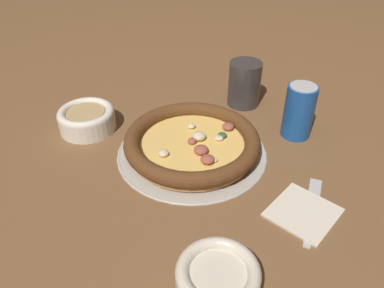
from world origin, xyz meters
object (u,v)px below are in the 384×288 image
Objects in this scene: napkin at (303,212)px; fork at (312,206)px; pizza_tray at (192,151)px; drinking_cup at (244,84)px; beverage_can at (299,111)px; bowl_near at (87,118)px; bowl_far at (218,279)px; pizza at (192,142)px.

napkin reaches higher than fork.
pizza_tray is at bearing 71.61° from napkin.
beverage_can is at bearing -120.08° from drinking_cup.
drinking_cup is 0.83× the size of napkin.
bowl_near is (-0.01, 0.26, 0.02)m from pizza_tray.
bowl_near is at bearing 82.09° from napkin.
bowl_near is at bearing 81.17° from fork.
drinking_cup is 0.18m from beverage_can.
beverage_can reaches higher than drinking_cup.
pizza_tray is at bearing 171.50° from drinking_cup.
pizza_tray is 0.25m from beverage_can.
napkin is 1.11× the size of beverage_can.
bowl_far is (-0.28, -0.43, 0.00)m from bowl_near.
pizza is at bearing -87.23° from bowl_near.
bowl_far is at bearing -150.18° from pizza_tray.
bowl_near is at bearing 57.09° from bowl_far.
drinking_cup is at bearing -8.50° from pizza_tray.
pizza is at bearing 171.61° from drinking_cup.
drinking_cup is at bearing -8.39° from pizza.
drinking_cup is 0.39m from fork.
drinking_cup reaches higher than pizza.
bowl_near is 1.08× the size of bowl_far.
fork is at bearing -28.02° from napkin.
beverage_can is (-0.09, -0.15, 0.00)m from drinking_cup.
bowl_near is (-0.01, 0.26, 0.00)m from pizza.
beverage_can is at bearing -69.20° from bowl_near.
pizza_tray is 2.82× the size of drinking_cup.
pizza is at bearing 71.57° from napkin.
drinking_cup is 0.40m from napkin.
beverage_can is (0.17, -0.45, 0.03)m from bowl_near.
pizza_tray is 2.68× the size of bowl_far.
bowl_near is at bearing 92.76° from pizza_tray.
bowl_far is 0.68× the size of fork.
bowl_far is at bearing -150.25° from pizza.
bowl_far is (-0.29, -0.16, 0.00)m from pizza.
drinking_cup is at bearing 33.07° from napkin.
fork is at bearing -95.20° from bowl_near.
napkin is at bearing -108.43° from pizza.
bowl_near reaches higher than pizza.
drinking_cup is (0.26, -0.30, 0.03)m from bowl_near.
napkin is 0.03m from fork.
napkin is (-0.08, -0.25, -0.02)m from pizza.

